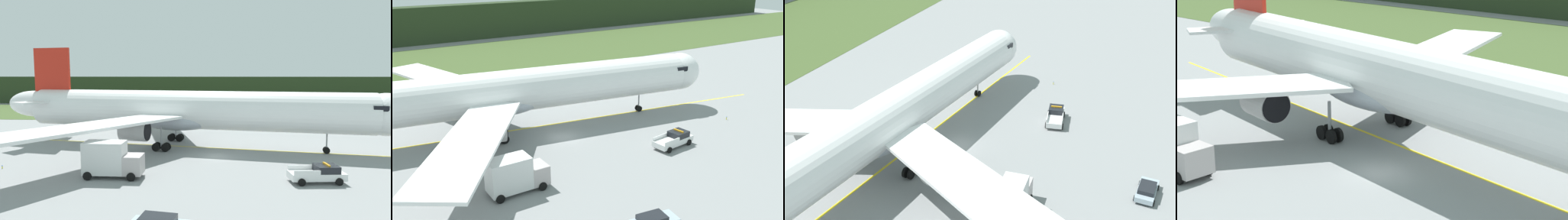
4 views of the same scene
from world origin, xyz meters
The scene contains 8 objects.
ground centered at (0.00, 0.00, 0.00)m, with size 320.00×320.00×0.00m, color gray.
grass_verge centered at (0.00, 52.92, 0.02)m, with size 320.00×38.75×0.04m, color #3F5428.
distant_tree_line centered at (0.00, 80.76, 5.07)m, with size 288.00×5.77×10.13m, color #27371F.
taxiway_centerline_main centered at (-3.82, 5.76, 0.00)m, with size 81.06×0.30×0.01m, color yellow.
airliner centered at (-4.40, 5.85, 5.48)m, with size 61.23×50.19×15.19m.
ops_pickup_truck centered at (10.35, -10.13, 0.90)m, with size 5.70×2.83×1.94m.
catering_truck centered at (-11.18, -9.82, 1.97)m, with size 6.18×2.69×4.00m.
taxiway_edge_light_east centered at (23.50, -7.45, 0.27)m, with size 0.12×0.12×0.49m.
Camera 2 is at (-26.49, -46.38, 22.24)m, focal length 40.03 mm.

